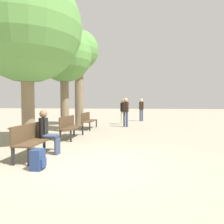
% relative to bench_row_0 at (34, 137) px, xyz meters
% --- Properties ---
extents(ground_plane, '(80.00, 80.00, 0.00)m').
position_rel_bench_row_0_xyz_m(ground_plane, '(1.64, -0.47, -0.51)').
color(ground_plane, gray).
extents(bench_row_0, '(0.48, 1.74, 0.88)m').
position_rel_bench_row_0_xyz_m(bench_row_0, '(0.00, 0.00, 0.00)').
color(bench_row_0, '#4C3823').
rests_on(bench_row_0, ground_plane).
extents(bench_row_1, '(0.48, 1.74, 0.88)m').
position_rel_bench_row_0_xyz_m(bench_row_1, '(0.00, 3.01, 0.00)').
color(bench_row_1, '#4C3823').
rests_on(bench_row_1, ground_plane).
extents(bench_row_2, '(0.48, 1.74, 0.88)m').
position_rel_bench_row_0_xyz_m(bench_row_2, '(0.00, 6.01, 0.00)').
color(bench_row_2, '#4C3823').
rests_on(bench_row_2, ground_plane).
extents(tree_row_0, '(3.59, 3.59, 5.68)m').
position_rel_bench_row_0_xyz_m(tree_row_0, '(-0.87, 1.32, 3.34)').
color(tree_row_0, '#7A664C').
rests_on(tree_row_0, ground_plane).
extents(tree_row_1, '(2.66, 2.66, 5.08)m').
position_rel_bench_row_0_xyz_m(tree_row_1, '(-0.87, 4.83, 3.18)').
color(tree_row_1, '#7A664C').
rests_on(tree_row_1, ground_plane).
extents(tree_row_2, '(2.36, 2.36, 5.73)m').
position_rel_bench_row_0_xyz_m(tree_row_2, '(-0.87, 7.39, 3.85)').
color(tree_row_2, '#7A664C').
rests_on(tree_row_2, ground_plane).
extents(person_seated, '(0.56, 0.32, 1.23)m').
position_rel_bench_row_0_xyz_m(person_seated, '(0.23, 0.31, 0.15)').
color(person_seated, '#384260').
rests_on(person_seated, ground_plane).
extents(backpack, '(0.26, 0.30, 0.44)m').
position_rel_bench_row_0_xyz_m(backpack, '(0.62, -1.05, -0.30)').
color(backpack, navy).
rests_on(backpack, ground_plane).
extents(pedestrian_near, '(0.33, 0.29, 1.63)m').
position_rel_bench_row_0_xyz_m(pedestrian_near, '(1.69, 8.48, 0.42)').
color(pedestrian_near, beige).
rests_on(pedestrian_near, ground_plane).
extents(pedestrian_mid, '(0.34, 0.25, 1.68)m').
position_rel_bench_row_0_xyz_m(pedestrian_mid, '(1.96, 7.16, 0.45)').
color(pedestrian_mid, '#384260').
rests_on(pedestrian_mid, ground_plane).
extents(pedestrian_far, '(0.34, 0.23, 1.69)m').
position_rel_bench_row_0_xyz_m(pedestrian_far, '(2.88, 11.09, 0.45)').
color(pedestrian_far, '#384260').
rests_on(pedestrian_far, ground_plane).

